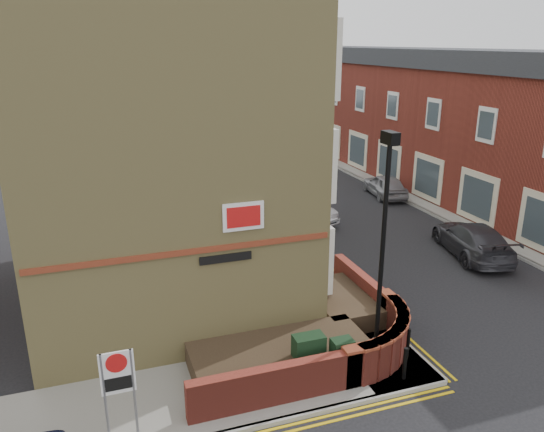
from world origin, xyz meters
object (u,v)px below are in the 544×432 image
(lamppost, at_px, (382,254))
(utility_cabinet_large, at_px, (308,356))
(silver_car_near, at_px, (300,207))
(zone_sign, at_px, (118,380))

(lamppost, height_order, utility_cabinet_large, lamppost)
(lamppost, bearing_deg, silver_car_near, 77.36)
(utility_cabinet_large, bearing_deg, zone_sign, -170.31)
(lamppost, xyz_separation_m, zone_sign, (-6.60, -0.70, -1.70))
(zone_sign, height_order, silver_car_near, zone_sign)
(zone_sign, bearing_deg, silver_car_near, 54.12)
(lamppost, xyz_separation_m, silver_car_near, (2.74, 12.21, -2.67))
(lamppost, height_order, silver_car_near, lamppost)
(silver_car_near, bearing_deg, utility_cabinet_large, -131.33)
(utility_cabinet_large, distance_m, zone_sign, 4.86)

